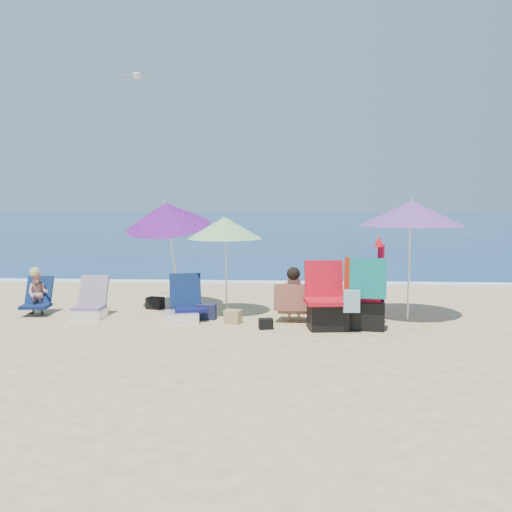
# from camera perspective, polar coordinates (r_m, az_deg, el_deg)

# --- Properties ---
(ground) EXTENTS (120.00, 120.00, 0.00)m
(ground) POSITION_cam_1_polar(r_m,az_deg,el_deg) (9.05, 1.54, -7.59)
(ground) COLOR #D8BC84
(ground) RESTS_ON ground
(sea) EXTENTS (120.00, 80.00, 0.12)m
(sea) POSITION_cam_1_polar(r_m,az_deg,el_deg) (53.85, 3.06, 3.43)
(sea) COLOR navy
(sea) RESTS_ON ground
(foam) EXTENTS (120.00, 0.50, 0.04)m
(foam) POSITION_cam_1_polar(r_m,az_deg,el_deg) (14.06, 2.20, -2.73)
(foam) COLOR white
(foam) RESTS_ON ground
(umbrella_turquoise) EXTENTS (2.41, 2.41, 2.10)m
(umbrella_turquoise) POSITION_cam_1_polar(r_m,az_deg,el_deg) (10.12, 15.47, 4.18)
(umbrella_turquoise) COLOR white
(umbrella_turquoise) RESTS_ON ground
(umbrella_striped) EXTENTS (1.37, 1.37, 1.81)m
(umbrella_striped) POSITION_cam_1_polar(r_m,az_deg,el_deg) (10.10, -3.18, 2.86)
(umbrella_striped) COLOR silver
(umbrella_striped) RESTS_ON ground
(umbrella_blue) EXTENTS (1.95, 1.99, 2.20)m
(umbrella_blue) POSITION_cam_1_polar(r_m,az_deg,el_deg) (10.75, -8.99, 4.15)
(umbrella_blue) COLOR white
(umbrella_blue) RESTS_ON ground
(furled_umbrella) EXTENTS (0.22, 0.23, 1.50)m
(furled_umbrella) POSITION_cam_1_polar(r_m,az_deg,el_deg) (9.36, 12.45, -2.14)
(furled_umbrella) COLOR #AA0C2F
(furled_umbrella) RESTS_ON ground
(chair_navy) EXTENTS (0.78, 0.87, 0.78)m
(chair_navy) POSITION_cam_1_polar(r_m,az_deg,el_deg) (9.84, -7.28, -5.31)
(chair_navy) COLOR #0D114A
(chair_navy) RESTS_ON ground
(chair_rainbow) EXTENTS (0.53, 0.65, 0.72)m
(chair_rainbow) POSITION_cam_1_polar(r_m,az_deg,el_deg) (10.46, -16.42, -4.93)
(chair_rainbow) COLOR #C04353
(chair_rainbow) RESTS_ON ground
(camp_chair_left) EXTENTS (0.72, 0.76, 1.09)m
(camp_chair_left) POSITION_cam_1_polar(r_m,az_deg,el_deg) (9.21, 7.19, -5.32)
(camp_chair_left) COLOR red
(camp_chair_left) RESTS_ON ground
(camp_chair_right) EXTENTS (0.77, 0.91, 1.18)m
(camp_chair_right) POSITION_cam_1_polar(r_m,az_deg,el_deg) (9.32, 10.91, -4.63)
(camp_chair_right) COLOR red
(camp_chair_right) RESTS_ON ground
(person_center) EXTENTS (0.65, 0.56, 0.94)m
(person_center) POSITION_cam_1_polar(r_m,az_deg,el_deg) (9.67, 3.81, -3.98)
(person_center) COLOR tan
(person_center) RESTS_ON ground
(person_left) EXTENTS (0.53, 0.63, 0.87)m
(person_left) POSITION_cam_1_polar(r_m,az_deg,el_deg) (10.99, -21.23, -3.51)
(person_left) COLOR tan
(person_left) RESTS_ON ground
(bag_navy_a) EXTENTS (0.34, 0.25, 0.26)m
(bag_navy_a) POSITION_cam_1_polar(r_m,az_deg,el_deg) (9.96, -5.06, -5.62)
(bag_navy_a) COLOR #1C203E
(bag_navy_a) RESTS_ON ground
(bag_black_a) EXTENTS (0.35, 0.29, 0.22)m
(bag_black_a) POSITION_cam_1_polar(r_m,az_deg,el_deg) (11.00, -10.18, -4.71)
(bag_black_a) COLOR black
(bag_black_a) RESTS_ON ground
(bag_tan) EXTENTS (0.32, 0.27, 0.23)m
(bag_tan) POSITION_cam_1_polar(r_m,az_deg,el_deg) (9.57, -2.35, -6.16)
(bag_tan) COLOR tan
(bag_tan) RESTS_ON ground
(bag_navy_b) EXTENTS (0.46, 0.39, 0.30)m
(bag_navy_b) POSITION_cam_1_polar(r_m,az_deg,el_deg) (9.66, 7.38, -5.88)
(bag_navy_b) COLOR #191E39
(bag_navy_b) RESTS_ON ground
(bag_black_b) EXTENTS (0.25, 0.20, 0.17)m
(bag_black_b) POSITION_cam_1_polar(r_m,az_deg,el_deg) (9.17, 1.01, -6.87)
(bag_black_b) COLOR black
(bag_black_b) RESTS_ON ground
(seagull) EXTENTS (0.61, 0.55, 0.13)m
(seagull) POSITION_cam_1_polar(r_m,az_deg,el_deg) (11.38, -11.98, 17.41)
(seagull) COLOR silver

